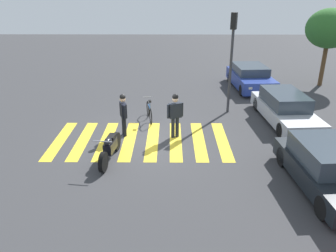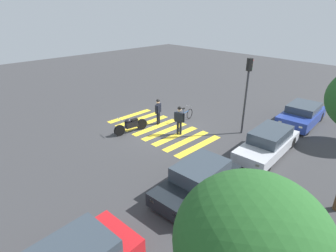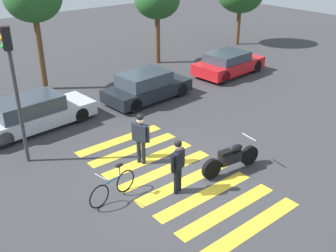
{
  "view_description": "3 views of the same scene",
  "coord_description": "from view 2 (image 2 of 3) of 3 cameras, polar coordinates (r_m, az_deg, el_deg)",
  "views": [
    {
      "loc": [
        11.9,
        1.14,
        5.61
      ],
      "look_at": [
        0.27,
        1.05,
        0.72
      ],
      "focal_mm": 36.22,
      "sensor_mm": 36.0,
      "label": 1
    },
    {
      "loc": [
        10.44,
        11.47,
        7.08
      ],
      "look_at": [
        0.47,
        1.2,
        0.74
      ],
      "focal_mm": 28.93,
      "sensor_mm": 36.0,
      "label": 2
    },
    {
      "loc": [
        -6.89,
        -8.06,
        6.87
      ],
      "look_at": [
        0.54,
        0.99,
        1.22
      ],
      "focal_mm": 42.39,
      "sensor_mm": 36.0,
      "label": 3
    }
  ],
  "objects": [
    {
      "name": "car_black_suv",
      "position": [
        11.27,
        6.38,
        -11.24
      ],
      "size": [
        4.21,
        2.05,
        1.33
      ],
      "color": "black",
      "rests_on": "ground_plane"
    },
    {
      "name": "traffic_light_pole",
      "position": [
        16.17,
        16.37,
        8.3
      ],
      "size": [
        0.36,
        0.32,
        4.5
      ],
      "color": "#38383D",
      "rests_on": "ground_plane"
    },
    {
      "name": "officer_by_motorcycle",
      "position": [
        17.45,
        -2.08,
        3.42
      ],
      "size": [
        0.62,
        0.34,
        1.73
      ],
      "color": "black",
      "rests_on": "ground_plane"
    },
    {
      "name": "leaning_bicycle",
      "position": [
        18.17,
        3.74,
        2.2
      ],
      "size": [
        1.69,
        0.48,
        1.01
      ],
      "color": "black",
      "rests_on": "ground_plane"
    },
    {
      "name": "ground_plane",
      "position": [
        17.06,
        -1.66,
        -0.67
      ],
      "size": [
        60.0,
        60.0,
        0.0
      ],
      "primitive_type": "plane",
      "color": "#38383A"
    },
    {
      "name": "street_tree_far",
      "position": [
        4.93,
        17.17,
        -22.31
      ],
      "size": [
        2.56,
        2.56,
        4.73
      ],
      "color": "brown",
      "rests_on": "ground_plane"
    },
    {
      "name": "car_blue_hatchback",
      "position": [
        19.7,
        26.35,
        2.18
      ],
      "size": [
        4.29,
        2.18,
        1.3
      ],
      "color": "black",
      "rests_on": "ground_plane"
    },
    {
      "name": "officer_on_foot",
      "position": [
        15.99,
        2.4,
        1.63
      ],
      "size": [
        0.37,
        0.63,
        1.79
      ],
      "color": "#1E232D",
      "rests_on": "ground_plane"
    },
    {
      "name": "crosswalk_stripes",
      "position": [
        17.05,
        -1.66,
        -0.66
      ],
      "size": [
        3.52,
        6.75,
        0.01
      ],
      "color": "yellow",
      "rests_on": "ground_plane"
    },
    {
      "name": "car_silver_sedan",
      "position": [
        15.01,
        20.36,
        -3.25
      ],
      "size": [
        4.73,
        1.99,
        1.3
      ],
      "color": "black",
      "rests_on": "ground_plane"
    },
    {
      "name": "police_motorcycle",
      "position": [
        16.61,
        -7.81,
        0.17
      ],
      "size": [
        2.23,
        0.62,
        1.05
      ],
      "color": "black",
      "rests_on": "ground_plane"
    }
  ]
}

